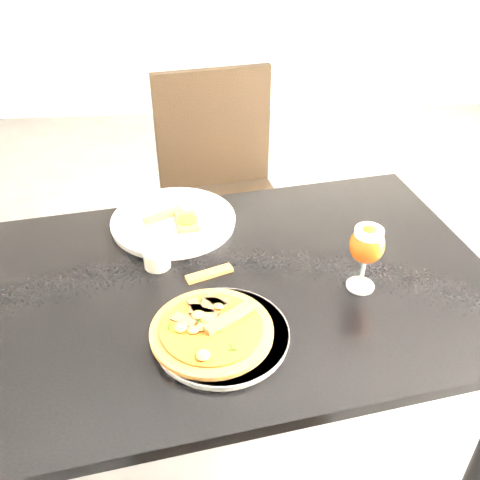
{
  "coord_description": "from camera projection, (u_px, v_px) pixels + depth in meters",
  "views": [
    {
      "loc": [
        -0.34,
        -0.88,
        1.56
      ],
      "look_at": [
        -0.26,
        0.14,
        0.83
      ],
      "focal_mm": 40.0,
      "sensor_mm": 36.0,
      "label": 1
    }
  ],
  "objects": [
    {
      "name": "sauce_cup",
      "position": [
        157.0,
        258.0,
        1.3
      ],
      "size": [
        0.06,
        0.06,
        0.04
      ],
      "color": "silver",
      "rests_on": "dining_table"
    },
    {
      "name": "beer_glass",
      "position": [
        367.0,
        245.0,
        1.18
      ],
      "size": [
        0.08,
        0.08,
        0.16
      ],
      "color": "silver",
      "rests_on": "dining_table"
    },
    {
      "name": "loose_crust",
      "position": [
        209.0,
        274.0,
        1.28
      ],
      "size": [
        0.12,
        0.07,
        0.01
      ],
      "primitive_type": "cube",
      "rotation": [
        0.0,
        0.0,
        0.37
      ],
      "color": "brown",
      "rests_on": "dining_table"
    },
    {
      "name": "dining_table",
      "position": [
        242.0,
        308.0,
        1.32
      ],
      "size": [
        1.31,
        0.98,
        0.75
      ],
      "rotation": [
        0.0,
        0.0,
        0.16
      ],
      "color": "black",
      "rests_on": "ground"
    },
    {
      "name": "plate_main",
      "position": [
        221.0,
        335.0,
        1.11
      ],
      "size": [
        0.29,
        0.29,
        0.01
      ],
      "primitive_type": "cylinder",
      "rotation": [
        0.0,
        0.0,
        -0.02
      ],
      "color": "silver",
      "rests_on": "dining_table"
    },
    {
      "name": "chair_far",
      "position": [
        223.0,
        197.0,
        2.0
      ],
      "size": [
        0.52,
        0.52,
        0.97
      ],
      "rotation": [
        0.0,
        0.0,
        0.18
      ],
      "color": "black",
      "rests_on": "ground"
    },
    {
      "name": "crust_scraps",
      "position": [
        179.0,
        219.0,
        1.44
      ],
      "size": [
        0.15,
        0.13,
        0.01
      ],
      "rotation": [
        0.0,
        0.0,
        0.98
      ],
      "color": "brown",
      "rests_on": "plate_second"
    },
    {
      "name": "pizza",
      "position": [
        212.0,
        329.0,
        1.1
      ],
      "size": [
        0.26,
        0.26,
        0.03
      ],
      "rotation": [
        0.0,
        0.0,
        0.32
      ],
      "color": "brown",
      "rests_on": "plate_main"
    },
    {
      "name": "plate_second",
      "position": [
        174.0,
        221.0,
        1.46
      ],
      "size": [
        0.46,
        0.46,
        0.02
      ],
      "primitive_type": "cylinder",
      "rotation": [
        0.0,
        0.0,
        0.59
      ],
      "color": "silver",
      "rests_on": "dining_table"
    }
  ]
}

